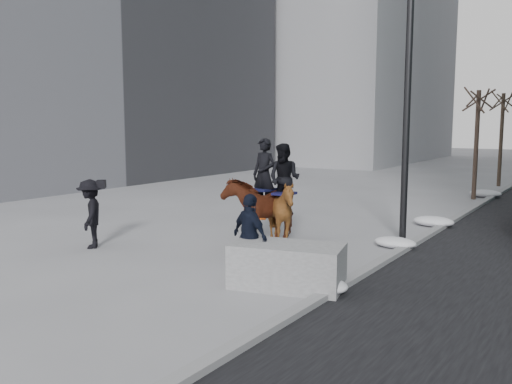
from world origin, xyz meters
The scene contains 11 objects.
ground centered at (0.00, 0.00, 0.00)m, with size 120.00×120.00×0.00m, color gray.
curb centered at (3.00, 10.00, 0.06)m, with size 0.25×90.00×0.12m, color gray.
planter centered at (2.09, -0.85, 0.43)m, with size 2.14×1.07×0.86m, color #99999C.
tree_near centered at (2.40, 13.93, 2.49)m, with size 1.20×1.20×4.98m, color #382721, non-canonical shape.
tree_far centered at (2.40, 19.54, 2.56)m, with size 1.20×1.20×5.12m, color #382821, non-canonical shape.
mounted_left centered at (-0.43, 2.09, 1.03)m, with size 1.19×2.24×2.77m.
mounted_right centered at (0.19, 2.12, 1.06)m, with size 1.50×1.66×2.65m.
feeder centered at (1.15, -0.74, 0.88)m, with size 1.11×1.01×1.75m.
camera_crew centered at (-3.77, -0.73, 0.89)m, with size 1.25×1.28×1.75m.
lamppost centered at (2.60, 4.43, 4.99)m, with size 0.25×0.80×9.09m.
snow_piles centered at (2.70, 6.59, 0.16)m, with size 1.30×16.41×0.33m.
Camera 1 is at (7.26, -9.66, 3.19)m, focal length 38.00 mm.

